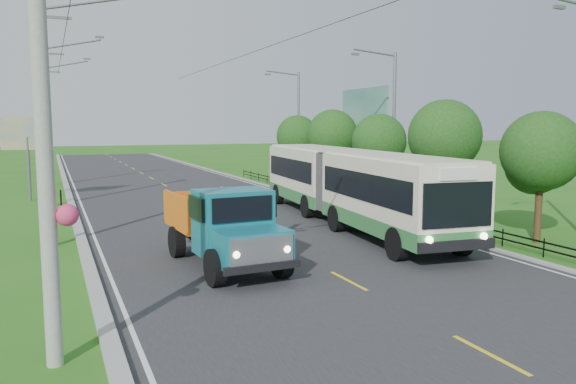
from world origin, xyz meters
TOP-DOWN VIEW (x-y plane):
  - ground at (0.00, 0.00)m, footprint 240.00×240.00m
  - road at (0.00, 20.00)m, footprint 14.00×120.00m
  - curb_left at (-7.20, 20.00)m, footprint 0.40×120.00m
  - curb_right at (7.15, 20.00)m, footprint 0.30×120.00m
  - edge_line_left at (-6.65, 20.00)m, footprint 0.12×120.00m
  - edge_line_right at (6.65, 20.00)m, footprint 0.12×120.00m
  - centre_dash at (0.00, 0.00)m, footprint 0.12×2.20m
  - railing_right at (8.00, 14.00)m, footprint 0.04×40.00m
  - pole_nearest at (-8.24, -3.00)m, footprint 3.51×0.44m
  - pole_near at (-8.26, 9.00)m, footprint 3.51×0.32m
  - pole_mid at (-8.26, 21.00)m, footprint 3.51×0.32m
  - pole_far at (-8.26, 33.00)m, footprint 3.51×0.32m
  - tree_second at (9.86, 2.14)m, footprint 3.18×3.26m
  - tree_third at (9.86, 8.14)m, footprint 3.60×3.62m
  - tree_fourth at (9.86, 14.14)m, footprint 3.24×3.31m
  - tree_fifth at (9.86, 20.14)m, footprint 3.48×3.52m
  - tree_back at (9.86, 26.14)m, footprint 3.30×3.36m
  - streetlight_mid at (10.64, 14.00)m, footprint 3.02×0.20m
  - streetlight_far at (10.64, 28.00)m, footprint 3.02×0.20m
  - planter_near at (8.60, 6.00)m, footprint 0.64×0.64m
  - planter_mid at (8.60, 14.00)m, footprint 0.64×0.64m
  - planter_far at (8.60, 22.00)m, footprint 0.64×0.64m
  - billboard_left at (-9.50, 24.00)m, footprint 3.00×0.20m
  - billboard_right at (12.30, 20.00)m, footprint 0.24×6.00m
  - bus at (4.85, 8.76)m, footprint 4.62×18.06m
  - dump_truck at (-2.95, 3.31)m, footprint 2.87×6.54m

SIDE VIEW (x-z plane):
  - ground at x=0.00m, z-range 0.00..0.00m
  - road at x=0.00m, z-range 0.00..0.02m
  - edge_line_left at x=-6.65m, z-range 0.02..0.02m
  - edge_line_right at x=6.65m, z-range 0.02..0.02m
  - centre_dash at x=0.00m, z-range 0.02..0.02m
  - curb_right at x=7.15m, z-range 0.00..0.10m
  - curb_left at x=-7.20m, z-range 0.00..0.15m
  - planter_near at x=8.60m, z-range -0.05..0.62m
  - planter_mid at x=8.60m, z-range -0.05..0.62m
  - planter_far at x=8.60m, z-range -0.05..0.62m
  - railing_right at x=8.00m, z-range 0.00..0.60m
  - dump_truck at x=-2.95m, z-range 0.18..2.86m
  - bus at x=4.85m, z-range 0.35..3.80m
  - tree_second at x=9.86m, z-range 0.87..6.17m
  - tree_fourth at x=9.86m, z-range 0.89..6.29m
  - tree_back at x=9.86m, z-range 0.90..6.40m
  - tree_fifth at x=9.86m, z-range 0.95..6.75m
  - billboard_left at x=-9.50m, z-range 1.27..6.47m
  - tree_third at x=9.86m, z-range 0.99..6.99m
  - streetlight_mid at x=10.64m, z-range 0.37..9.44m
  - streetlight_far at x=10.64m, z-range 0.37..9.44m
  - pole_nearest at x=-8.24m, z-range -0.06..9.94m
  - pole_near at x=-8.26m, z-range 0.09..10.09m
  - pole_mid at x=-8.26m, z-range 0.09..10.09m
  - pole_far at x=-8.26m, z-range 0.09..10.09m
  - billboard_right at x=12.30m, z-range 1.69..8.99m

